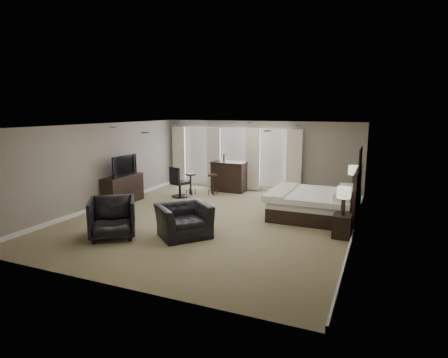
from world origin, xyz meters
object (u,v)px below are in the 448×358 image
at_px(lamp_far, 354,177).
at_px(bar_stool_right, 213,185).
at_px(dresser, 123,189).
at_px(bar_counter, 229,176).
at_px(lamp_near, 343,201).
at_px(nightstand_near, 342,226).
at_px(bed, 316,192).
at_px(tv, 122,173).
at_px(desk_chair, 180,182).
at_px(armchair_near, 184,215).
at_px(bar_stool_left, 191,184).
at_px(armchair_far, 112,216).
at_px(nightstand_far, 352,198).

relative_size(lamp_far, bar_stool_right, 0.94).
bearing_deg(dresser, bar_counter, 50.83).
bearing_deg(lamp_near, nightstand_near, 0.00).
bearing_deg(bed, lamp_near, -58.46).
relative_size(tv, desk_chair, 1.07).
distance_m(tv, armchair_near, 4.01).
bearing_deg(bed, bar_stool_left, 166.04).
bearing_deg(bed, nightstand_near, -58.46).
bearing_deg(bar_counter, bar_stool_left, -134.35).
relative_size(tv, armchair_near, 0.97).
bearing_deg(bar_counter, nightstand_near, -39.50).
distance_m(lamp_far, bar_counter, 4.53).
height_order(lamp_far, bar_stool_right, lamp_far).
bearing_deg(lamp_far, armchair_far, -134.89).
xyz_separation_m(nightstand_far, lamp_far, (0.00, 0.00, 0.67)).
relative_size(lamp_near, desk_chair, 0.62).
bearing_deg(bar_counter, bed, -31.92).
distance_m(nightstand_near, bar_stool_left, 6.07).
bearing_deg(lamp_near, dresser, 174.86).
xyz_separation_m(tv, bar_stool_right, (2.17, 2.26, -0.62)).
bearing_deg(tv, desk_chair, -40.63).
height_order(nightstand_far, lamp_far, lamp_far).
distance_m(bed, bar_counter, 4.19).
bearing_deg(lamp_far, nightstand_near, -90.00).
xyz_separation_m(bar_counter, desk_chair, (-1.21, -1.56, -0.02)).
bearing_deg(bar_counter, dresser, -129.17).
bearing_deg(armchair_near, bar_counter, 50.95).
distance_m(nightstand_far, lamp_near, 2.96).
bearing_deg(lamp_near, bar_counter, 140.50).
distance_m(bed, armchair_far, 5.51).
distance_m(nightstand_near, dresser, 6.95).
bearing_deg(nightstand_near, armchair_near, -157.72).
distance_m(lamp_far, bar_stool_left, 5.53).
xyz_separation_m(armchair_near, desk_chair, (-2.14, 3.54, 0.02)).
xyz_separation_m(bed, tv, (-6.03, -0.83, 0.25)).
bearing_deg(desk_chair, bar_stool_left, -88.86).
height_order(armchair_near, bar_counter, bar_counter).
relative_size(armchair_far, desk_chair, 0.98).
height_order(armchair_far, bar_stool_right, armchair_far).
height_order(nightstand_near, nightstand_far, nightstand_far).
bearing_deg(tv, lamp_near, -95.14).
relative_size(nightstand_near, tv, 0.48).
relative_size(nightstand_far, bar_counter, 0.49).
bearing_deg(bar_stool_right, tv, -133.86).
bearing_deg(bar_stool_right, nightstand_near, -31.28).
bearing_deg(lamp_far, bed, -121.54).
bearing_deg(bar_stool_left, lamp_near, -25.29).
xyz_separation_m(nightstand_near, nightstand_far, (0.00, 2.90, 0.04)).
height_order(bed, tv, bed).
height_order(nightstand_near, tv, tv).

